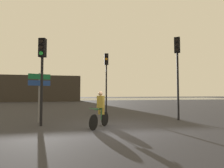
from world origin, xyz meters
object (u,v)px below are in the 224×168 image
traffic_light_near_right (177,63)px  traffic_light_center (106,72)px  cyclist (100,109)px  traffic_light_near_left (42,64)px  distant_building (40,89)px  direction_sign_post (39,88)px

traffic_light_near_right → traffic_light_center: size_ratio=1.02×
traffic_light_center → cyclist: bearing=83.3°
traffic_light_near_left → cyclist: bearing=175.1°
cyclist → distant_building: bearing=-37.8°
direction_sign_post → cyclist: size_ratio=1.60×
traffic_light_center → cyclist: (-1.20, -5.89, -2.43)m
traffic_light_near_right → direction_sign_post: bearing=30.6°
distant_building → direction_sign_post: 25.11m
traffic_light_near_left → traffic_light_near_right: size_ratio=0.87×
distant_building → traffic_light_center: bearing=-66.0°
traffic_light_near_left → traffic_light_center: bearing=-114.1°
traffic_light_near_left → cyclist: size_ratio=2.57×
traffic_light_near_right → direction_sign_post: (-7.65, 0.65, -1.51)m
traffic_light_near_left → direction_sign_post: size_ratio=1.60×
distant_building → cyclist: size_ratio=9.08×
traffic_light_near_left → traffic_light_near_right: traffic_light_near_right is taller
distant_building → direction_sign_post: distant_building is taller
traffic_light_near_right → cyclist: size_ratio=2.95×
direction_sign_post → traffic_light_near_left: bearing=86.2°
cyclist → traffic_light_center: bearing=-66.1°
traffic_light_near_right → traffic_light_center: (-3.44, 4.59, -0.05)m
traffic_light_near_right → cyclist: 5.42m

